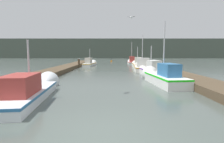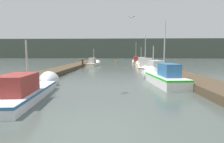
{
  "view_description": "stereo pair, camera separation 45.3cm",
  "coord_description": "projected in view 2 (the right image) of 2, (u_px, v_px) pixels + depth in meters",
  "views": [
    {
      "loc": [
        0.19,
        -4.32,
        2.14
      ],
      "look_at": [
        0.16,
        8.73,
        0.76
      ],
      "focal_mm": 28.0,
      "sensor_mm": 36.0,
      "label": 1
    },
    {
      "loc": [
        0.65,
        -4.31,
        2.14
      ],
      "look_at": [
        0.16,
        8.73,
        0.76
      ],
      "focal_mm": 28.0,
      "sensor_mm": 36.0,
      "label": 2
    }
  ],
  "objects": [
    {
      "name": "mooring_piling_1",
      "position": [
        156.0,
        66.0,
        18.84
      ],
      "size": [
        0.34,
        0.34,
        1.41
      ],
      "color": "#473523",
      "rests_on": "ground_plane"
    },
    {
      "name": "fishing_boat_5",
      "position": [
        94.0,
        63.0,
        30.16
      ],
      "size": [
        1.82,
        6.29,
        3.27
      ],
      "rotation": [
        0.0,
        0.0,
        -0.08
      ],
      "color": "silver",
      "rests_on": "ground_plane"
    },
    {
      "name": "channel_buoy",
      "position": [
        116.0,
        61.0,
        42.88
      ],
      "size": [
        0.45,
        0.45,
        0.95
      ],
      "color": "#BF6513",
      "rests_on": "ground_plane"
    },
    {
      "name": "fishing_boat_0",
      "position": [
        32.0,
        88.0,
        8.75
      ],
      "size": [
        2.1,
        6.49,
        3.22
      ],
      "rotation": [
        0.0,
        0.0,
        0.1
      ],
      "color": "silver",
      "rests_on": "ground_plane"
    },
    {
      "name": "fishing_boat_1",
      "position": [
        162.0,
        77.0,
        12.29
      ],
      "size": [
        2.04,
        5.64,
        4.65
      ],
      "rotation": [
        0.0,
        0.0,
        0.1
      ],
      "color": "silver",
      "rests_on": "ground_plane"
    },
    {
      "name": "mooring_piling_2",
      "position": [
        19.0,
        83.0,
        9.4
      ],
      "size": [
        0.24,
        0.24,
        1.07
      ],
      "color": "#473523",
      "rests_on": "ground_plane"
    },
    {
      "name": "fishing_boat_6",
      "position": [
        136.0,
        62.0,
        34.09
      ],
      "size": [
        1.58,
        5.76,
        4.67
      ],
      "rotation": [
        0.0,
        0.0,
        -0.04
      ],
      "color": "silver",
      "rests_on": "ground_plane"
    },
    {
      "name": "fishing_boat_2",
      "position": [
        152.0,
        70.0,
        16.92
      ],
      "size": [
        1.82,
        5.42,
        3.14
      ],
      "rotation": [
        0.0,
        0.0,
        0.1
      ],
      "color": "silver",
      "rests_on": "ground_plane"
    },
    {
      "name": "mooring_piling_0",
      "position": [
        83.0,
        63.0,
        26.44
      ],
      "size": [
        0.34,
        0.34,
        1.29
      ],
      "color": "#473523",
      "rests_on": "ground_plane"
    },
    {
      "name": "dock_left",
      "position": [
        63.0,
        69.0,
        20.62
      ],
      "size": [
        2.22,
        40.0,
        0.44
      ],
      "color": "#4C3D2B",
      "rests_on": "ground_plane"
    },
    {
      "name": "fishing_boat_3",
      "position": [
        145.0,
        67.0,
        20.97
      ],
      "size": [
        2.1,
        5.07,
        4.72
      ],
      "rotation": [
        0.0,
        0.0,
        -0.08
      ],
      "color": "silver",
      "rests_on": "ground_plane"
    },
    {
      "name": "seagull_1",
      "position": [
        132.0,
        17.0,
        12.58
      ],
      "size": [
        0.55,
        0.31,
        0.12
      ],
      "rotation": [
        0.0,
        0.0,
        2.77
      ],
      "color": "white"
    },
    {
      "name": "fishing_boat_4",
      "position": [
        141.0,
        64.0,
        25.92
      ],
      "size": [
        1.57,
        5.99,
        3.34
      ],
      "rotation": [
        0.0,
        0.0,
        -0.04
      ],
      "color": "silver",
      "rests_on": "ground_plane"
    },
    {
      "name": "ground_plane",
      "position": [
        93.0,
        136.0,
        4.53
      ],
      "size": [
        200.0,
        200.0,
        0.0
      ],
      "color": "#47514C"
    },
    {
      "name": "distant_shore_ridge",
      "position": [
        117.0,
        49.0,
        77.63
      ],
      "size": [
        120.0,
        16.0,
        7.86
      ],
      "color": "#424C42",
      "rests_on": "ground_plane"
    },
    {
      "name": "dock_right",
      "position": [
        164.0,
        70.0,
        20.19
      ],
      "size": [
        2.22,
        40.0,
        0.44
      ],
      "color": "#4C3D2B",
      "rests_on": "ground_plane"
    }
  ]
}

